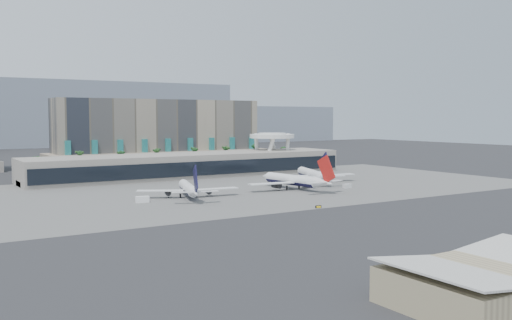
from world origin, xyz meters
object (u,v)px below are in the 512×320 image
airliner_centre (294,180)px  airliner_right (312,174)px  airliner_left (189,188)px  taxiway_sign (318,207)px  service_vehicle_a (142,199)px  service_vehicle_b (347,186)px

airliner_centre → airliner_right: size_ratio=1.05×
airliner_left → taxiway_sign: bearing=-43.8°
airliner_left → service_vehicle_a: size_ratio=8.39×
taxiway_sign → airliner_left: bearing=135.1°
airliner_left → taxiway_sign: size_ratio=18.33×
service_vehicle_a → service_vehicle_b: size_ratio=1.29×
airliner_centre → service_vehicle_a: bearing=175.7°
airliner_centre → airliner_right: bearing=30.6°
service_vehicle_b → taxiway_sign: (-44.94, -36.79, -0.46)m
airliner_centre → taxiway_sign: size_ratio=21.15×
taxiway_sign → service_vehicle_a: bearing=152.3°
airliner_right → taxiway_sign: airliner_right is taller
airliner_centre → airliner_right: (22.46, 16.70, -0.04)m
service_vehicle_a → taxiway_sign: 63.76m
airliner_centre → taxiway_sign: bearing=-122.8°
airliner_right → service_vehicle_a: 93.83m
airliner_right → service_vehicle_b: bearing=-72.2°
airliner_left → service_vehicle_b: bearing=8.9°
service_vehicle_a → service_vehicle_b: 91.40m
service_vehicle_a → taxiway_sign: bearing=-32.1°
airliner_centre → taxiway_sign: airliner_centre is taller
service_vehicle_a → taxiway_sign: (46.18, -43.96, -0.67)m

